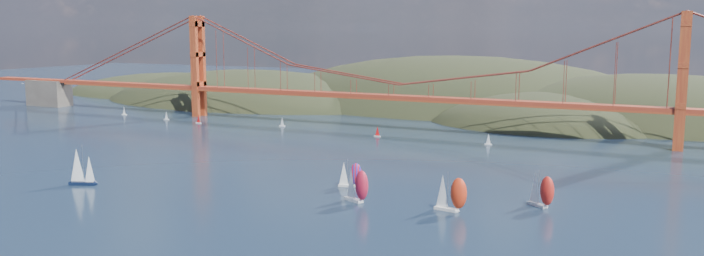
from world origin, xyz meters
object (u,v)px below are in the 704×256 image
(racer_1, at_px, (450,193))
(racer_2, at_px, (541,190))
(racer_rwb, at_px, (350,174))
(sloop_navy, at_px, (81,167))
(racer_0, at_px, (356,184))

(racer_1, height_order, racer_2, racer_1)
(racer_2, relative_size, racer_rwb, 1.20)
(sloop_navy, xyz_separation_m, racer_rwb, (76.23, 34.36, -1.60))
(racer_rwb, bearing_deg, racer_1, -33.48)
(sloop_navy, relative_size, racer_0, 1.19)
(sloop_navy, xyz_separation_m, racer_0, (86.07, 18.60, -0.56))
(racer_2, bearing_deg, racer_0, -125.47)
(racer_2, bearing_deg, racer_1, -109.69)
(racer_0, height_order, racer_2, racer_0)
(sloop_navy, bearing_deg, racer_1, -10.91)
(racer_1, bearing_deg, racer_2, 45.48)
(racer_0, distance_m, racer_rwb, 18.61)
(sloop_navy, relative_size, racer_2, 1.25)
(racer_1, bearing_deg, sloop_navy, -159.78)
(sloop_navy, height_order, racer_1, sloop_navy)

